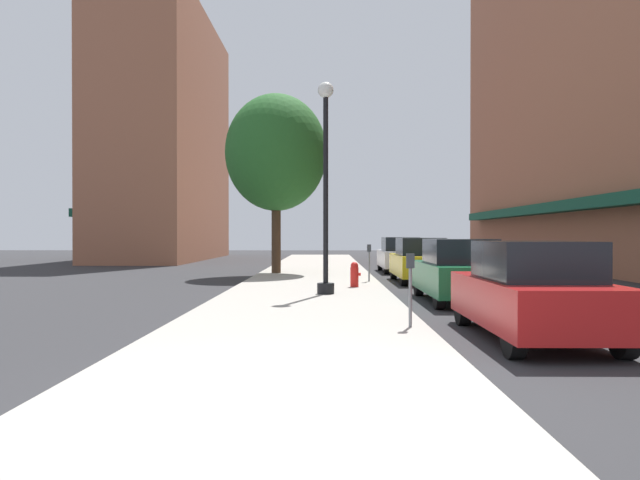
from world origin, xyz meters
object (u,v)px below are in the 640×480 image
at_px(parking_meter_far, 369,258).
at_px(car_red, 532,292).
at_px(fire_hydrant, 355,274).
at_px(car_white, 400,255).
at_px(parking_meter_near, 410,281).
at_px(car_green, 458,271).
at_px(car_yellow, 420,261).
at_px(tree_near, 276,153).
at_px(lamppost, 326,183).

distance_m(parking_meter_far, car_red, 11.31).
relative_size(fire_hydrant, car_white, 0.18).
distance_m(parking_meter_near, car_white, 17.83).
relative_size(car_green, car_yellow, 1.00).
bearing_deg(parking_meter_near, parking_meter_far, 90.00).
distance_m(parking_meter_far, car_yellow, 2.23).
bearing_deg(fire_hydrant, parking_meter_far, 74.70).
relative_size(fire_hydrant, tree_near, 0.10).
relative_size(tree_near, car_red, 1.80).
bearing_deg(fire_hydrant, parking_meter_near, -85.75).
xyz_separation_m(car_red, car_white, (0.00, 18.32, 0.00)).
xyz_separation_m(fire_hydrant, tree_near, (-3.08, 6.98, 4.79)).
bearing_deg(car_green, car_white, 87.85).
distance_m(fire_hydrant, car_red, 9.26).
distance_m(tree_near, car_yellow, 8.09).
distance_m(lamppost, car_white, 12.42).
bearing_deg(fire_hydrant, car_white, 74.77).
xyz_separation_m(lamppost, parking_meter_near, (1.52, -6.04, -2.25)).
relative_size(car_red, car_green, 1.00).
bearing_deg(parking_meter_far, car_red, -80.07).
xyz_separation_m(tree_near, car_white, (5.64, 2.45, -4.50)).
xyz_separation_m(lamppost, car_red, (3.47, -6.63, -2.39)).
distance_m(car_red, car_white, 18.32).
height_order(tree_near, car_red, tree_near).
xyz_separation_m(lamppost, car_white, (3.47, 11.69, -2.39)).
distance_m(parking_meter_near, car_green, 5.43).
bearing_deg(car_yellow, parking_meter_far, -150.86).
bearing_deg(tree_near, lamppost, -76.78).
height_order(lamppost, car_green, lamppost).
distance_m(lamppost, car_red, 7.86).
bearing_deg(parking_meter_near, car_red, -16.97).
bearing_deg(car_yellow, tree_near, 147.30).
height_order(car_green, car_white, same).
height_order(lamppost, car_white, lamppost).
xyz_separation_m(parking_meter_near, parking_meter_far, (0.00, 10.55, 0.00)).
bearing_deg(parking_meter_far, tree_near, 128.00).
bearing_deg(car_white, car_red, -88.76).
xyz_separation_m(car_red, car_green, (0.00, 5.66, 0.00)).
bearing_deg(tree_near, car_white, 23.46).
distance_m(parking_meter_near, car_red, 2.04).
xyz_separation_m(tree_near, car_red, (5.64, -15.87, -4.50)).
xyz_separation_m(fire_hydrant, parking_meter_near, (0.62, -8.30, 0.43)).
relative_size(car_yellow, car_white, 1.00).
bearing_deg(fire_hydrant, car_red, -73.90).
bearing_deg(car_yellow, car_white, 90.17).
distance_m(car_yellow, car_white, 6.10).
bearing_deg(parking_meter_near, car_yellow, 80.48).
height_order(lamppost, parking_meter_far, lamppost).
distance_m(car_green, car_yellow, 6.56).
bearing_deg(parking_meter_far, fire_hydrant, -105.30).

